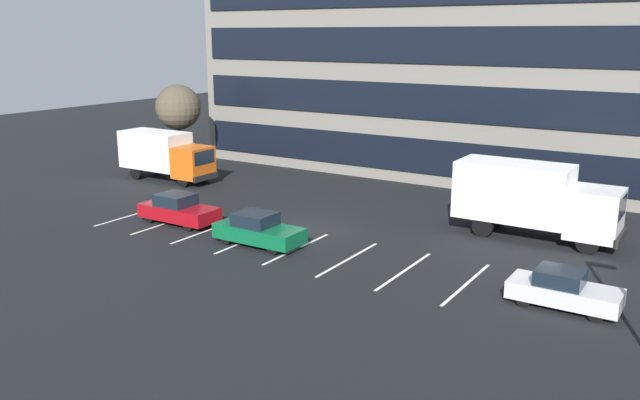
# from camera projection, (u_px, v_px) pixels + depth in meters

# --- Properties ---
(ground_plane) EXTENTS (120.00, 120.00, 0.00)m
(ground_plane) POSITION_uv_depth(u_px,v_px,m) (308.00, 229.00, 34.48)
(ground_plane) COLOR black
(office_building) EXTENTS (36.05, 10.69, 18.00)m
(office_building) POSITION_uv_depth(u_px,v_px,m) (446.00, 47.00, 46.94)
(office_building) COLOR slate
(office_building) RESTS_ON ground_plane
(lot_markings) EXTENTS (19.74, 5.40, 0.01)m
(lot_markings) POSITION_uv_depth(u_px,v_px,m) (273.00, 244.00, 32.02)
(lot_markings) COLOR silver
(lot_markings) RESTS_ON ground_plane
(box_truck_orange) EXTENTS (7.15, 2.37, 3.32)m
(box_truck_orange) POSITION_uv_depth(u_px,v_px,m) (165.00, 153.00, 45.57)
(box_truck_orange) COLOR #D85914
(box_truck_orange) RESTS_ON ground_plane
(box_truck_white) EXTENTS (7.97, 2.64, 3.69)m
(box_truck_white) POSITION_uv_depth(u_px,v_px,m) (534.00, 197.00, 32.50)
(box_truck_white) COLOR white
(box_truck_white) RESTS_ON ground_plane
(sedan_forest) EXTENTS (4.40, 1.84, 1.57)m
(sedan_forest) POSITION_uv_depth(u_px,v_px,m) (258.00, 230.00, 31.72)
(sedan_forest) COLOR #0C5933
(sedan_forest) RESTS_ON ground_plane
(sedan_maroon) EXTENTS (4.44, 1.86, 1.59)m
(sedan_maroon) POSITION_uv_depth(u_px,v_px,m) (178.00, 209.00, 35.37)
(sedan_maroon) COLOR maroon
(sedan_maroon) RESTS_ON ground_plane
(sedan_silver) EXTENTS (4.00, 1.67, 1.43)m
(sedan_silver) POSITION_uv_depth(u_px,v_px,m) (563.00, 290.00, 24.49)
(sedan_silver) COLOR silver
(sedan_silver) RESTS_ON ground_plane
(bare_tree) EXTENTS (3.34, 3.34, 6.27)m
(bare_tree) POSITION_uv_depth(u_px,v_px,m) (178.00, 107.00, 48.97)
(bare_tree) COLOR #473323
(bare_tree) RESTS_ON ground_plane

